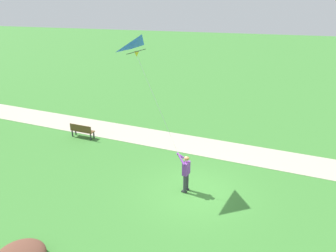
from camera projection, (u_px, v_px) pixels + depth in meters
ground_plane at (193, 192)px, 15.26m from camera, size 120.00×120.00×0.00m
walkway_path at (177, 142)px, 20.25m from camera, size 6.91×32.02×0.02m
person_kite_flyer at (186, 170)px, 14.96m from camera, size 0.51×0.63×1.83m
flying_kite at (142, 47)px, 13.96m from camera, size 1.63×2.15×4.91m
park_bench_near_walkway at (82, 130)px, 20.64m from camera, size 0.65×1.55×0.88m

